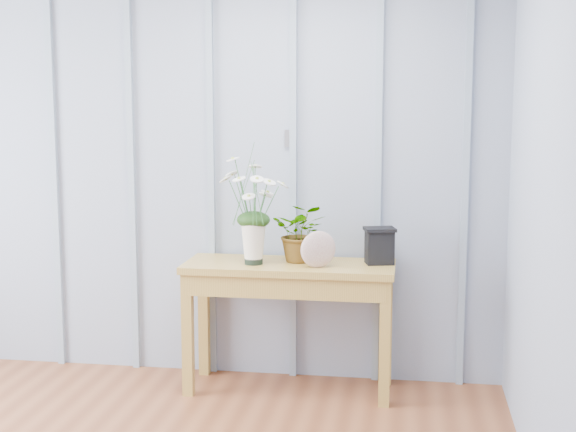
% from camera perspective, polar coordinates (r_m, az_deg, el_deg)
% --- Properties ---
extents(room_shell, '(4.00, 4.50, 2.50)m').
position_cam_1_polar(room_shell, '(3.67, -14.76, 12.89)').
color(room_shell, '#909BB1').
rests_on(room_shell, ground).
extents(sideboard, '(1.20, 0.45, 0.75)m').
position_cam_1_polar(sideboard, '(4.61, 0.09, -4.77)').
color(sideboard, '#A78438').
rests_on(sideboard, ground).
extents(daisy_vase, '(0.46, 0.35, 0.65)m').
position_cam_1_polar(daisy_vase, '(4.50, -2.49, 1.70)').
color(daisy_vase, black).
rests_on(daisy_vase, sideboard).
extents(spider_plant, '(0.31, 0.28, 0.34)m').
position_cam_1_polar(spider_plant, '(4.60, 0.92, -1.18)').
color(spider_plant, '#153610').
rests_on(spider_plant, sideboard).
extents(felt_disc_vessel, '(0.21, 0.14, 0.21)m').
position_cam_1_polar(felt_disc_vessel, '(4.45, 2.16, -2.39)').
color(felt_disc_vessel, '#96575F').
rests_on(felt_disc_vessel, sideboard).
extents(carved_box, '(0.20, 0.17, 0.21)m').
position_cam_1_polar(carved_box, '(4.58, 6.52, -2.09)').
color(carved_box, black).
rests_on(carved_box, sideboard).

